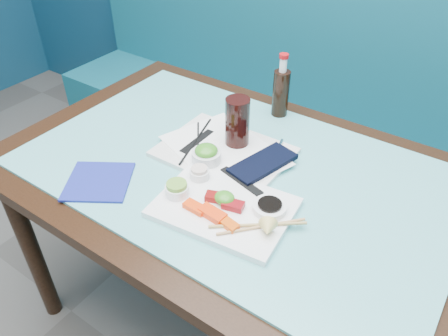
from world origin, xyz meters
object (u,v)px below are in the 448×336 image
Objects in this scene: serving_tray at (224,152)px; cola_glass at (237,122)px; booth_bench at (333,143)px; blue_napkin at (99,181)px; cola_bottle_body at (281,93)px; dining_table at (235,192)px; sashimi_plate at (224,208)px; seaweed_bowl at (206,157)px.

cola_glass reaches higher than serving_tray.
booth_bench is at bearing 84.75° from serving_tray.
booth_bench is at bearing 76.02° from blue_napkin.
serving_tray is 2.37× the size of cola_bottle_body.
dining_table is 8.17× the size of blue_napkin.
blue_napkin is (-0.35, -0.11, -0.01)m from sashimi_plate.
blue_napkin is at bearing -169.40° from sashimi_plate.
booth_bench is 17.50× the size of blue_napkin.
blue_napkin is at bearing -130.49° from seaweed_bowl.
serving_tray reaches higher than dining_table.
blue_napkin is at bearing -124.68° from serving_tray.
cola_bottle_body is at bearing 85.73° from serving_tray.
sashimi_plate is 1.99× the size of blue_napkin.
sashimi_plate is at bearing -76.64° from cola_bottle_body.
cola_glass reaches higher than sashimi_plate.
cola_glass is 0.25m from cola_bottle_body.
booth_bench reaches higher than blue_napkin.
sashimi_plate is at bearing -65.84° from dining_table.
cola_glass is (-0.13, 0.26, 0.08)m from sashimi_plate.
seaweed_bowl is (-0.15, 0.13, 0.02)m from sashimi_plate.
booth_bench reaches higher than cola_bottle_body.
sashimi_plate reaches higher than serving_tray.
cola_bottle_body is (0.01, 0.25, -0.01)m from cola_glass.
cola_glass reaches higher than cola_bottle_body.
serving_tray reaches higher than blue_napkin.
seaweed_bowl reaches higher than blue_napkin.
dining_table is 0.40m from blue_napkin.
serving_tray is (-0.14, 0.20, -0.00)m from sashimi_plate.
seaweed_bowl reaches higher than dining_table.
dining_table is (0.00, -0.84, 0.29)m from booth_bench.
cola_bottle_body is (0.03, 0.38, 0.05)m from seaweed_bowl.
sashimi_plate is at bearing -63.17° from cola_glass.
seaweed_bowl is (-0.08, -0.88, 0.41)m from booth_bench.
booth_bench is 0.89m from serving_tray.
booth_bench is 8.79× the size of sashimi_plate.
cola_glass is (-0.06, -0.75, 0.47)m from booth_bench.
sashimi_plate is 4.00× the size of seaweed_bowl.
serving_tray is (-0.07, -0.80, 0.39)m from booth_bench.
dining_table is at bearing 107.90° from sashimi_plate.
cola_glass is 0.43m from blue_napkin.
seaweed_bowl reaches higher than serving_tray.
sashimi_plate is at bearing -55.82° from serving_tray.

